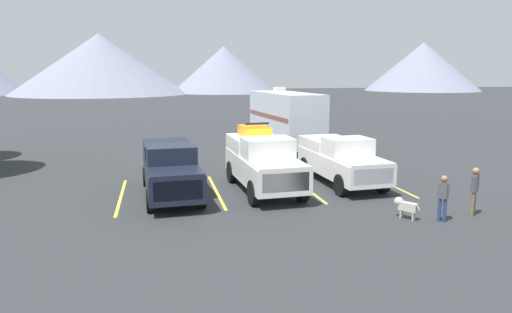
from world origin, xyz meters
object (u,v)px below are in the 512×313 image
(pickup_truck_a, at_px, (170,168))
(pickup_truck_c, at_px, (340,159))
(person_b, at_px, (443,195))
(camper_trailer_a, at_px, (285,118))
(person_a, at_px, (474,188))
(pickup_truck_b, at_px, (262,160))
(dog, at_px, (404,205))

(pickup_truck_a, bearing_deg, pickup_truck_c, 3.66)
(pickup_truck_a, distance_m, person_b, 10.04)
(pickup_truck_a, bearing_deg, camper_trailer_a, 51.62)
(pickup_truck_a, xyz_separation_m, camper_trailer_a, (7.31, 9.23, 0.95))
(pickup_truck_c, bearing_deg, person_a, -64.42)
(camper_trailer_a, bearing_deg, person_b, -85.16)
(pickup_truck_c, relative_size, person_b, 3.66)
(pickup_truck_a, relative_size, camper_trailer_a, 0.69)
(pickup_truck_b, bearing_deg, dog, -51.30)
(person_a, bearing_deg, person_b, -166.59)
(pickup_truck_b, distance_m, dog, 6.08)
(pickup_truck_c, bearing_deg, camper_trailer_a, 90.31)
(pickup_truck_b, bearing_deg, person_b, -47.65)
(pickup_truck_a, relative_size, dog, 7.60)
(pickup_truck_c, height_order, person_b, pickup_truck_c)
(pickup_truck_c, bearing_deg, pickup_truck_a, -176.34)
(pickup_truck_a, distance_m, camper_trailer_a, 11.81)
(pickup_truck_b, bearing_deg, person_a, -38.47)
(pickup_truck_b, relative_size, dog, 7.22)
(camper_trailer_a, distance_m, person_b, 14.60)
(person_b, relative_size, dog, 1.97)
(pickup_truck_b, bearing_deg, pickup_truck_a, 179.99)
(pickup_truck_a, height_order, person_b, pickup_truck_a)
(pickup_truck_c, relative_size, dog, 7.22)
(camper_trailer_a, xyz_separation_m, person_a, (2.63, -14.16, -1.09))
(camper_trailer_a, height_order, person_b, camper_trailer_a)
(person_a, relative_size, dog, 2.13)
(pickup_truck_a, xyz_separation_m, pickup_truck_b, (3.74, -0.00, 0.16))
(person_a, distance_m, person_b, 1.45)
(camper_trailer_a, height_order, person_a, camper_trailer_a)
(pickup_truck_c, relative_size, person_a, 3.38)
(pickup_truck_b, distance_m, pickup_truck_c, 3.66)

